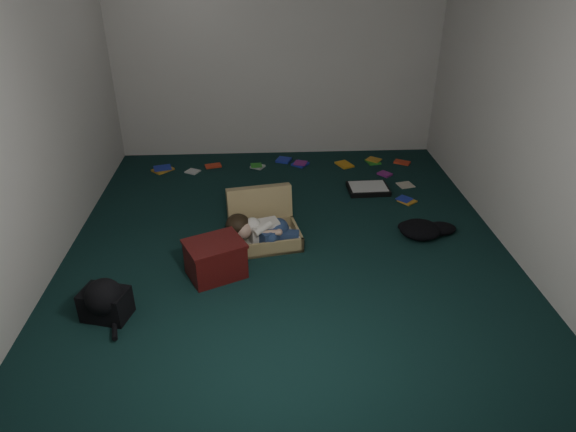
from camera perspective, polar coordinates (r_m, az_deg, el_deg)
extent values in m
plane|color=black|center=(4.82, -0.10, -2.79)|extent=(4.50, 4.50, 0.00)
plane|color=silver|center=(6.48, -1.24, 17.83)|extent=(4.50, 0.00, 4.50)
plane|color=silver|center=(2.23, 3.02, -4.44)|extent=(4.50, 0.00, 4.50)
plane|color=silver|center=(4.64, -26.08, 10.58)|extent=(0.00, 4.50, 4.50)
plane|color=silver|center=(4.83, 24.86, 11.46)|extent=(0.00, 4.50, 4.50)
cube|color=tan|center=(4.75, -2.48, -2.39)|extent=(0.68, 0.54, 0.14)
cube|color=beige|center=(4.77, -2.47, -2.74)|extent=(0.62, 0.48, 0.02)
cube|color=tan|center=(4.92, -3.16, 0.79)|extent=(0.64, 0.29, 0.45)
cube|color=silver|center=(4.69, -2.67, -1.67)|extent=(0.30, 0.22, 0.19)
sphere|color=tan|center=(4.61, -5.04, -1.55)|extent=(0.17, 0.17, 0.17)
ellipsoid|color=black|center=(4.64, -5.58, -0.97)|extent=(0.22, 0.23, 0.19)
ellipsoid|color=navy|center=(4.72, -1.11, -1.43)|extent=(0.20, 0.23, 0.19)
cube|color=navy|center=(4.63, -1.71, -2.21)|extent=(0.25, 0.22, 0.12)
cube|color=navy|center=(4.66, -0.09, -2.31)|extent=(0.22, 0.13, 0.10)
sphere|color=white|center=(4.70, 0.83, -2.21)|extent=(0.10, 0.10, 0.10)
sphere|color=white|center=(4.66, 1.02, -2.68)|extent=(0.09, 0.09, 0.09)
cylinder|color=tan|center=(4.58, -1.86, -1.88)|extent=(0.17, 0.08, 0.06)
cube|color=#4A100F|center=(4.33, -8.06, -4.87)|extent=(0.55, 0.50, 0.29)
cube|color=#4A100F|center=(4.24, -8.21, -3.08)|extent=(0.57, 0.53, 0.02)
cube|color=black|center=(5.83, 8.88, 3.01)|extent=(0.46, 0.35, 0.06)
cube|color=white|center=(5.81, 8.90, 3.29)|extent=(0.41, 0.30, 0.01)
cube|color=gold|center=(6.47, -13.74, 5.00)|extent=(0.18, 0.14, 0.02)
cube|color=red|center=(6.46, -8.31, 5.52)|extent=(0.23, 0.22, 0.02)
cube|color=silver|center=(6.38, -3.38, 5.48)|extent=(0.18, 0.21, 0.02)
cube|color=#2031AF|center=(6.45, 1.36, 5.77)|extent=(0.19, 0.22, 0.02)
cube|color=orange|center=(6.47, 6.28, 5.69)|extent=(0.23, 0.21, 0.02)
cube|color=green|center=(6.61, 9.41, 5.96)|extent=(0.19, 0.15, 0.02)
cube|color=#8E2381|center=(6.27, 10.70, 4.58)|extent=(0.23, 0.22, 0.02)
cube|color=beige|center=(6.05, 12.93, 3.41)|extent=(0.17, 0.20, 0.02)
cube|color=gold|center=(5.68, 13.11, 1.65)|extent=(0.20, 0.22, 0.02)
cube|color=red|center=(6.65, 12.56, 5.81)|extent=(0.22, 0.20, 0.02)
cube|color=silver|center=(6.35, -10.54, 4.90)|extent=(0.20, 0.17, 0.02)
cube|color=#2031AF|center=(6.56, -0.49, 6.20)|extent=(0.22, 0.23, 0.02)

